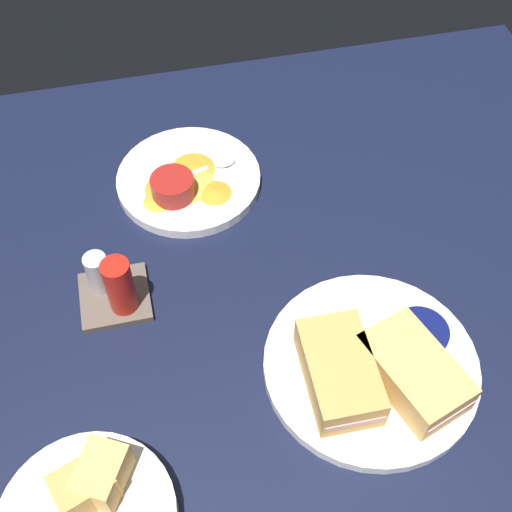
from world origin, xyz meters
TOP-DOWN VIEW (x-y plane):
  - ground_plane at (0.00, 0.00)cm, footprint 110.00×110.00cm
  - plate_sandwich_main at (-7.94, -7.29)cm, footprint 26.17×26.17cm
  - sandwich_half_near at (-9.37, -2.53)cm, footprint 13.41×7.88cm
  - sandwich_half_far at (-11.34, -10.92)cm, footprint 14.81×11.39cm
  - ramekin_dark_sauce at (-7.14, -13.13)cm, footprint 6.76×6.76cm
  - spoon_by_dark_ramekin at (-8.55, -7.87)cm, footprint 3.99×9.90cm
  - plate_chips_companion at (27.82, 9.23)cm, footprint 21.44×21.44cm
  - ramekin_light_gravy at (24.60, 11.91)cm, footprint 6.30×6.30cm
  - spoon_by_gravy_ramekin at (28.86, 4.70)cm, footprint 3.68×9.94cm
  - plantain_chip_scatter at (26.20, 9.74)cm, footprint 12.31×13.92cm
  - condiment_caddy at (8.86, 21.89)cm, footprint 9.00×9.00cm

SIDE VIEW (x-z plane):
  - ground_plane at x=0.00cm, z-range -3.00..0.00cm
  - plate_sandwich_main at x=-7.94cm, z-range 0.00..1.60cm
  - plate_chips_companion at x=27.82cm, z-range 0.00..1.60cm
  - plantain_chip_scatter at x=26.20cm, z-range 1.60..2.20cm
  - spoon_by_dark_ramekin at x=-8.55cm, z-range 1.56..2.36cm
  - spoon_by_gravy_ramekin at x=28.86cm, z-range 1.56..2.36cm
  - ramekin_light_gravy at x=24.60cm, z-range 1.74..4.99cm
  - condiment_caddy at x=8.86cm, z-range -1.34..8.16cm
  - ramekin_dark_sauce at x=-7.14cm, z-range 1.75..5.92cm
  - sandwich_half_near at x=-9.37cm, z-range 1.60..6.40cm
  - sandwich_half_far at x=-11.34cm, z-range 1.60..6.40cm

